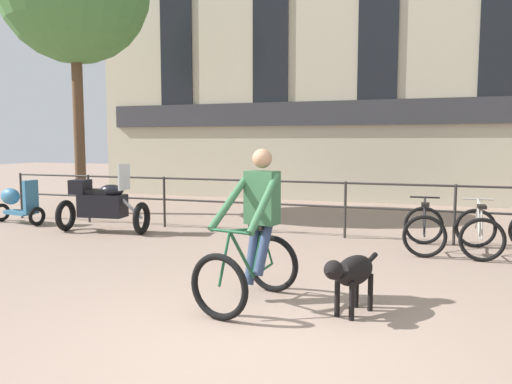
% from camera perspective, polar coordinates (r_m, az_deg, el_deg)
% --- Properties ---
extents(ground_plane, '(60.00, 60.00, 0.00)m').
position_cam_1_polar(ground_plane, '(4.52, -0.56, -17.35)').
color(ground_plane, gray).
extents(canal_railing, '(15.05, 0.05, 1.05)m').
position_cam_1_polar(canal_railing, '(9.29, 10.17, -0.90)').
color(canal_railing, '#2D2B28').
rests_on(canal_railing, ground_plane).
extents(building_facade, '(18.00, 0.72, 10.76)m').
position_cam_1_polar(building_facade, '(15.40, 13.97, 19.07)').
color(building_facade, '#BCB299').
rests_on(building_facade, ground_plane).
extents(cyclist_with_bike, '(0.90, 1.28, 1.70)m').
position_cam_1_polar(cyclist_with_bike, '(5.51, -0.20, -4.81)').
color(cyclist_with_bike, black).
rests_on(cyclist_with_bike, ground_plane).
extents(dog, '(0.49, 0.95, 0.64)m').
position_cam_1_polar(dog, '(5.24, 10.87, -9.01)').
color(dog, black).
rests_on(dog, ground_plane).
extents(parked_motorcycle, '(1.81, 0.81, 1.35)m').
position_cam_1_polar(parked_motorcycle, '(10.18, -17.20, -1.33)').
color(parked_motorcycle, black).
rests_on(parked_motorcycle, ground_plane).
extents(parked_bicycle_near_lamp, '(0.68, 1.12, 0.86)m').
position_cam_1_polar(parked_bicycle_near_lamp, '(8.58, 18.66, -4.03)').
color(parked_bicycle_near_lamp, black).
rests_on(parked_bicycle_near_lamp, ground_plane).
extents(parked_bicycle_mid_left, '(0.66, 1.11, 0.86)m').
position_cam_1_polar(parked_bicycle_mid_left, '(8.62, 24.11, -4.19)').
color(parked_bicycle_mid_left, black).
rests_on(parked_bicycle_mid_left, ground_plane).
extents(parked_scooter, '(1.33, 0.62, 0.96)m').
position_cam_1_polar(parked_scooter, '(12.01, -25.64, -1.07)').
color(parked_scooter, black).
rests_on(parked_scooter, ground_plane).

